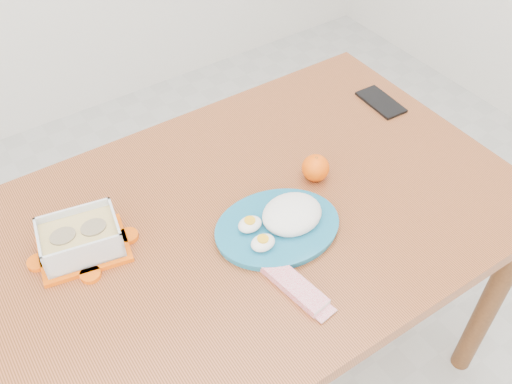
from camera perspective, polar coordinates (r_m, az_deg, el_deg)
dining_table at (r=1.41m, az=0.00°, el=-4.40°), size 1.27×0.85×0.75m
food_container at (r=1.29m, az=-17.13°, el=-4.51°), size 0.21×0.18×0.08m
orange_fruit at (r=1.40m, az=5.98°, el=2.41°), size 0.07×0.07×0.07m
rice_plate at (r=1.28m, az=2.63°, el=-2.95°), size 0.33×0.33×0.08m
candy_bar at (r=1.20m, az=3.25°, el=-8.79°), size 0.07×0.20×0.02m
smartphone at (r=1.69m, az=12.38°, el=8.78°), size 0.08×0.15×0.01m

